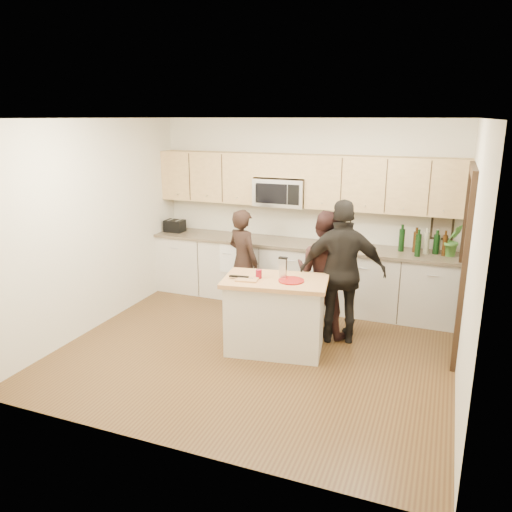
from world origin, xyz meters
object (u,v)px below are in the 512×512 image
at_px(woman_center, 324,273).
at_px(woman_right, 343,273).
at_px(island, 275,315).
at_px(toaster, 175,226).
at_px(woman_left, 243,261).

distance_m(woman_center, woman_right, 0.32).
bearing_deg(woman_right, woman_center, -48.73).
bearing_deg(island, woman_center, 51.25).
relative_size(toaster, woman_center, 0.18).
xyz_separation_m(toaster, woman_left, (1.41, -0.54, -0.29)).
xyz_separation_m(woman_left, woman_center, (1.26, -0.33, 0.06)).
bearing_deg(toaster, island, -35.18).
height_order(woman_left, woman_center, woman_center).
bearing_deg(woman_center, woman_right, 156.57).
distance_m(woman_left, woman_right, 1.61).
distance_m(toaster, woman_center, 2.82).
xyz_separation_m(island, woman_right, (0.67, 0.55, 0.44)).
distance_m(island, woman_center, 0.90).
height_order(island, toaster, toaster).
height_order(island, woman_right, woman_right).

